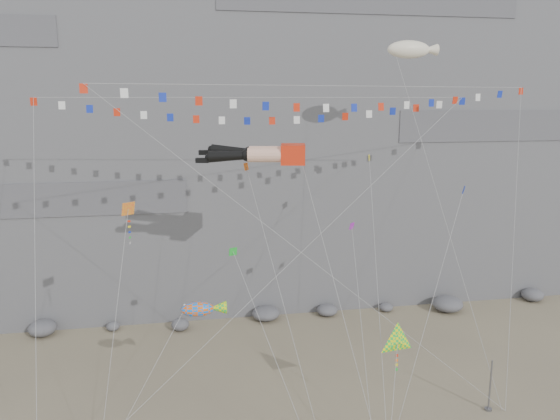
% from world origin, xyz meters
% --- Properties ---
extents(cliff, '(80.00, 28.00, 50.00)m').
position_xyz_m(cliff, '(0.00, 32.00, 25.00)').
color(cliff, slate).
rests_on(cliff, ground).
extents(talus_boulders, '(60.00, 3.00, 1.20)m').
position_xyz_m(talus_boulders, '(0.00, 17.00, 0.60)').
color(talus_boulders, '#5E5D62').
rests_on(talus_boulders, ground).
extents(anchor_pole_right, '(0.12, 0.12, 3.63)m').
position_xyz_m(anchor_pole_right, '(12.46, -0.79, 1.82)').
color(anchor_pole_right, slate).
rests_on(anchor_pole_right, ground).
extents(legs_kite, '(9.57, 14.00, 20.83)m').
position_xyz_m(legs_kite, '(-1.91, 5.21, 16.96)').
color(legs_kite, red).
rests_on(legs_kite, ground).
extents(flag_banner_upper, '(31.12, 14.33, 28.26)m').
position_xyz_m(flag_banner_upper, '(-1.63, 8.78, 20.67)').
color(flag_banner_upper, red).
rests_on(flag_banner_upper, ground).
extents(flag_banner_lower, '(32.28, 10.77, 24.59)m').
position_xyz_m(flag_banner_lower, '(3.54, 5.61, 21.45)').
color(flag_banner_lower, red).
rests_on(flag_banner_lower, ground).
extents(harlequin_kite, '(2.96, 5.80, 15.24)m').
position_xyz_m(harlequin_kite, '(-10.57, 1.83, 14.13)').
color(harlequin_kite, '#FA1B2E').
rests_on(harlequin_kite, ground).
extents(fish_windsock, '(8.05, 6.48, 11.62)m').
position_xyz_m(fish_windsock, '(-6.69, 1.13, 7.82)').
color(fish_windsock, '#EB590C').
rests_on(fish_windsock, ground).
extents(delta_kite, '(4.71, 7.62, 9.97)m').
position_xyz_m(delta_kite, '(5.23, -2.02, 6.12)').
color(delta_kite, '#F7F20C').
rests_on(delta_kite, ground).
extents(blimp_windsock, '(5.60, 11.24, 26.62)m').
position_xyz_m(blimp_windsock, '(9.95, 9.44, 24.22)').
color(blimp_windsock, '#F5E9CA').
rests_on(blimp_windsock, ground).
extents(small_kite_a, '(3.77, 12.59, 20.14)m').
position_xyz_m(small_kite_a, '(-2.86, 6.30, 15.68)').
color(small_kite_a, orange).
rests_on(small_kite_a, ground).
extents(small_kite_b, '(2.99, 13.51, 17.29)m').
position_xyz_m(small_kite_b, '(4.84, 6.33, 11.19)').
color(small_kite_b, purple).
rests_on(small_kite_b, ground).
extents(small_kite_c, '(4.57, 11.68, 15.85)m').
position_xyz_m(small_kite_c, '(-4.15, 3.39, 10.59)').
color(small_kite_c, green).
rests_on(small_kite_c, ground).
extents(small_kite_d, '(4.18, 15.80, 22.43)m').
position_xyz_m(small_kite_d, '(6.84, 8.63, 15.73)').
color(small_kite_d, yellow).
rests_on(small_kite_d, ground).
extents(small_kite_e, '(7.81, 7.04, 17.61)m').
position_xyz_m(small_kite_e, '(10.65, 1.30, 14.50)').
color(small_kite_e, '#1328A8').
rests_on(small_kite_e, ground).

